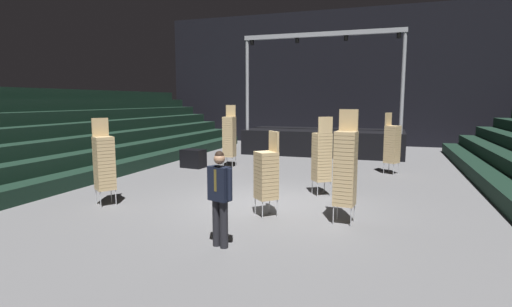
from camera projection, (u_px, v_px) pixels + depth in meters
The scene contains 12 objects.
ground_plane at pixel (260, 205), 10.27m from camera, with size 22.00×30.00×0.10m, color slate.
arena_end_wall at pixel (338, 78), 23.79m from camera, with size 22.00×0.30×8.00m, color black.
bleacher_bank_left at pixel (40, 132), 13.66m from camera, with size 5.25×24.00×3.15m.
stage_riser at pixel (324, 140), 19.75m from camera, with size 7.64×3.29×5.72m.
man_with_tie at pixel (220, 193), 7.10m from camera, with size 0.57×0.34×1.77m.
chair_stack_front_left at pixel (322, 156), 11.07m from camera, with size 0.61×0.61×2.22m.
chair_stack_front_right at pixel (267, 174), 9.06m from camera, with size 0.62×0.62×1.96m.
chair_stack_mid_left at pixel (104, 162), 10.00m from camera, with size 0.61×0.61×2.22m.
chair_stack_mid_right at pixel (392, 144), 14.28m from camera, with size 0.60×0.60×2.22m.
chair_stack_mid_centre at pixel (345, 167), 8.49m from camera, with size 0.48×0.48×2.48m.
chair_stack_rear_left at pixel (229, 136), 15.84m from camera, with size 0.45×0.45×2.48m.
equipment_road_case at pixel (193, 159), 15.69m from camera, with size 0.90×0.60×0.73m, color black.
Camera 1 is at (3.13, -9.49, 2.67)m, focal length 27.67 mm.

